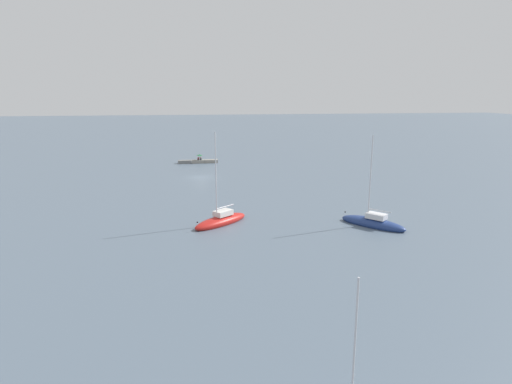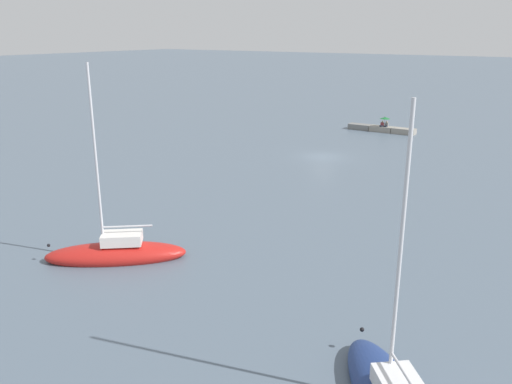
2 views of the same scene
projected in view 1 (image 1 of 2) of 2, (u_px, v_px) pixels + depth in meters
name	position (u px, v px, depth m)	size (l,w,h in m)	color
ground_plane	(201.00, 177.00, 79.46)	(500.00, 500.00, 0.00)	slate
seawall_pier	(198.00, 161.00, 95.90)	(8.89, 1.42, 0.72)	gray
person_seated_grey_left	(201.00, 159.00, 95.83)	(0.44, 0.64, 0.73)	#1E2333
person_seated_maroon_right	(198.00, 159.00, 95.63)	(0.44, 0.64, 0.73)	#1E2333
umbrella_open_green	(199.00, 155.00, 95.64)	(1.34, 1.34, 1.29)	black
sailboat_red_near	(221.00, 221.00, 50.94)	(7.64, 6.81, 11.47)	red
sailboat_navy_far	(373.00, 223.00, 50.08)	(6.94, 7.65, 11.12)	navy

